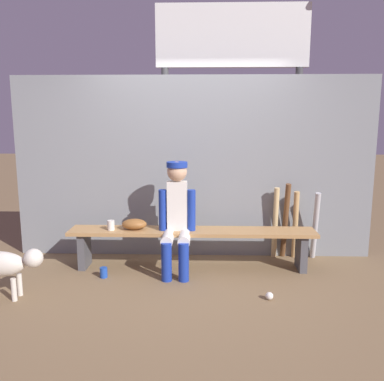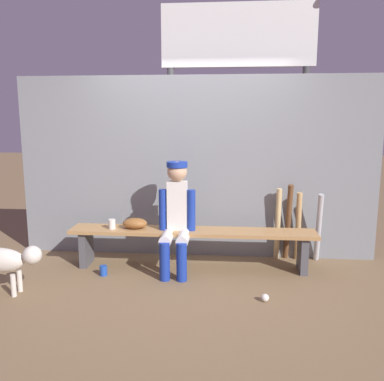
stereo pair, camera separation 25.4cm
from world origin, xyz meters
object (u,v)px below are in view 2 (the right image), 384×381
(dog, at_px, (5,261))
(bat_wood_natural, at_px, (278,224))
(cup_on_bench, at_px, (112,224))
(bat_aluminum_silver, at_px, (318,228))
(bat_wood_dark, at_px, (288,222))
(bat_wood_tan, at_px, (298,226))
(baseball_glove, at_px, (135,223))
(scoreboard, at_px, (242,63))
(player_seated, at_px, (176,214))
(cup_on_ground, at_px, (103,271))
(baseball, at_px, (265,298))
(dugout_bench, at_px, (192,238))

(dog, bearing_deg, bat_wood_natural, 24.09)
(cup_on_bench, bearing_deg, bat_aluminum_silver, 8.73)
(bat_wood_dark, relative_size, bat_wood_tan, 1.12)
(bat_wood_dark, bearing_deg, bat_wood_tan, 0.86)
(bat_wood_tan, bearing_deg, dog, -157.74)
(baseball_glove, xyz_separation_m, cup_on_bench, (-0.26, -0.04, -0.01))
(bat_wood_tan, xyz_separation_m, bat_aluminum_silver, (0.23, -0.05, 0.00))
(scoreboard, bearing_deg, player_seated, -116.48)
(bat_wood_natural, distance_m, bat_wood_dark, 0.12)
(bat_wood_tan, xyz_separation_m, scoreboard, (-0.67, 0.99, 2.01))
(player_seated, height_order, dog, player_seated)
(baseball_glove, relative_size, bat_wood_tan, 0.33)
(bat_wood_natural, xyz_separation_m, cup_on_ground, (-1.94, -0.69, -0.39))
(bat_aluminum_silver, distance_m, baseball, 1.39)
(baseball_glove, bearing_deg, dog, -142.15)
(cup_on_ground, distance_m, scoreboard, 3.28)
(dugout_bench, xyz_separation_m, cup_on_bench, (-0.91, -0.04, 0.15))
(dugout_bench, xyz_separation_m, baseball_glove, (-0.65, 0.00, 0.15))
(dugout_bench, xyz_separation_m, cup_on_ground, (-0.94, -0.31, -0.30))
(player_seated, distance_m, baseball, 1.32)
(scoreboard, bearing_deg, baseball, -84.98)
(bat_aluminum_silver, relative_size, scoreboard, 0.25)
(baseball, xyz_separation_m, cup_on_ground, (-1.70, 0.50, 0.02))
(bat_wood_natural, bearing_deg, dugout_bench, -159.25)
(baseball_glove, bearing_deg, cup_on_ground, -132.86)
(bat_wood_tan, relative_size, baseball, 11.32)
(cup_on_bench, xyz_separation_m, scoreboard, (1.48, 1.40, 1.93))
(dugout_bench, bearing_deg, bat_aluminum_silver, 12.58)
(bat_wood_dark, height_order, cup_on_bench, bat_wood_dark)
(baseball_glove, relative_size, bat_wood_natural, 0.32)
(baseball_glove, bearing_deg, bat_wood_natural, 12.90)
(baseball, bearing_deg, player_seated, 142.73)
(dugout_bench, bearing_deg, bat_wood_natural, 20.75)
(dugout_bench, relative_size, cup_on_ground, 25.18)
(baseball, relative_size, dog, 0.09)
(bat_aluminum_silver, height_order, scoreboard, scoreboard)
(baseball_glove, xyz_separation_m, cup_on_ground, (-0.29, -0.31, -0.46))
(bat_wood_natural, xyz_separation_m, baseball, (-0.24, -1.19, -0.40))
(bat_wood_tan, relative_size, cup_on_bench, 7.61)
(dog, bearing_deg, bat_wood_tan, 22.26)
(player_seated, height_order, cup_on_ground, player_seated)
(dugout_bench, height_order, player_seated, player_seated)
(bat_aluminum_silver, relative_size, baseball, 11.45)
(player_seated, xyz_separation_m, baseball, (0.92, -0.70, -0.62))
(bat_wood_natural, distance_m, dog, 3.00)
(bat_wood_natural, height_order, dog, bat_wood_natural)
(bat_aluminum_silver, bearing_deg, dugout_bench, -167.42)
(baseball, bearing_deg, cup_on_bench, 155.19)
(baseball_glove, xyz_separation_m, scoreboard, (1.22, 1.36, 1.92))
(cup_on_ground, bearing_deg, baseball, -16.30)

